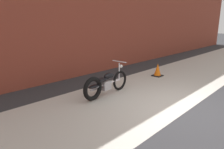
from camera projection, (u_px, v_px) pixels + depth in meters
ground_plane at (188, 111)px, 5.51m from camera, size 80.00×80.00×0.00m
sidewalk_slab at (135, 95)px, 6.68m from camera, size 36.00×3.50×0.01m
brick_building_wall at (69, 12)px, 8.32m from camera, size 36.00×0.50×5.32m
motorcycle_black at (104, 84)px, 6.51m from camera, size 2.01×0.58×1.03m
traffic_cone at (158, 70)px, 8.96m from camera, size 0.40×0.40×0.55m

